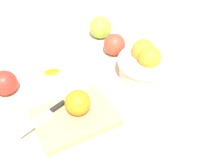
% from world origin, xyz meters
% --- Properties ---
extents(ground_plane, '(2.40, 2.40, 0.00)m').
position_xyz_m(ground_plane, '(0.00, 0.00, 0.00)').
color(ground_plane, beige).
extents(bowl, '(0.19, 0.19, 0.11)m').
position_xyz_m(bowl, '(-0.16, 0.06, 0.04)').
color(bowl, beige).
rests_on(bowl, ground_plane).
extents(cutting_board, '(0.23, 0.18, 0.02)m').
position_xyz_m(cutting_board, '(0.12, 0.10, 0.01)').
color(cutting_board, tan).
rests_on(cutting_board, ground_plane).
extents(orange_on_board, '(0.07, 0.07, 0.07)m').
position_xyz_m(orange_on_board, '(0.11, 0.10, 0.06)').
color(orange_on_board, orange).
rests_on(orange_on_board, cutting_board).
extents(knife, '(0.15, 0.05, 0.01)m').
position_xyz_m(knife, '(0.18, 0.06, 0.03)').
color(knife, silver).
rests_on(knife, cutting_board).
extents(apple_front_left, '(0.08, 0.08, 0.08)m').
position_xyz_m(apple_front_left, '(-0.14, -0.09, 0.04)').
color(apple_front_left, '#D6422D').
rests_on(apple_front_left, ground_plane).
extents(apple_front_left_2, '(0.08, 0.08, 0.08)m').
position_xyz_m(apple_front_left_2, '(-0.16, -0.21, 0.04)').
color(apple_front_left_2, '#8EB738').
rests_on(apple_front_left_2, ground_plane).
extents(apple_front_right, '(0.08, 0.08, 0.08)m').
position_xyz_m(apple_front_right, '(0.24, -0.11, 0.04)').
color(apple_front_right, red).
rests_on(apple_front_right, ground_plane).
extents(citrus_peel, '(0.06, 0.05, 0.01)m').
position_xyz_m(citrus_peel, '(0.09, -0.12, 0.00)').
color(citrus_peel, orange).
rests_on(citrus_peel, ground_plane).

